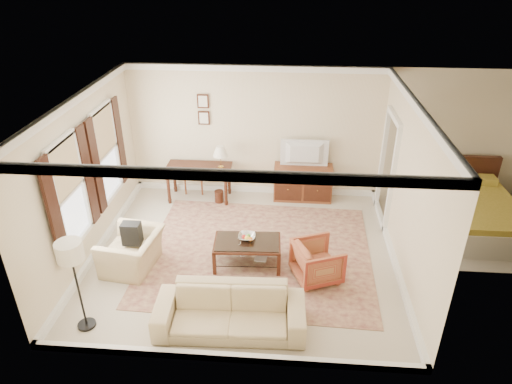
# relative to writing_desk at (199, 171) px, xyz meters

# --- Properties ---
(room_shell) EXTENTS (5.51, 5.01, 2.91)m
(room_shell) POSITION_rel_writing_desk_xyz_m (1.20, -2.05, 1.81)
(room_shell) COLOR beige
(room_shell) RESTS_ON ground
(annex_bedroom) EXTENTS (3.00, 2.70, 2.90)m
(annex_bedroom) POSITION_rel_writing_desk_xyz_m (5.69, -0.90, -0.33)
(annex_bedroom) COLOR beige
(annex_bedroom) RESTS_ON ground
(window_front) EXTENTS (0.12, 1.56, 1.80)m
(window_front) POSITION_rel_writing_desk_xyz_m (-1.50, -2.75, 0.88)
(window_front) COLOR #CCB284
(window_front) RESTS_ON room_shell
(window_rear) EXTENTS (0.12, 1.56, 1.80)m
(window_rear) POSITION_rel_writing_desk_xyz_m (-1.50, -1.15, 0.88)
(window_rear) COLOR #CCB284
(window_rear) RESTS_ON room_shell
(doorway) EXTENTS (0.10, 1.12, 2.25)m
(doorway) POSITION_rel_writing_desk_xyz_m (3.91, -0.55, 0.41)
(doorway) COLOR white
(doorway) RESTS_ON room_shell
(rug) EXTENTS (4.21, 3.65, 0.01)m
(rug) POSITION_rel_writing_desk_xyz_m (1.46, -1.98, -0.66)
(rug) COLOR maroon
(rug) RESTS_ON room_shell
(writing_desk) EXTENTS (1.42, 0.71, 0.78)m
(writing_desk) POSITION_rel_writing_desk_xyz_m (0.00, 0.00, 0.00)
(writing_desk) COLOR #3E1C11
(writing_desk) RESTS_ON room_shell
(desk_chair) EXTENTS (0.51, 0.51, 1.05)m
(desk_chair) POSITION_rel_writing_desk_xyz_m (-0.17, 0.35, -0.14)
(desk_chair) COLOR brown
(desk_chair) RESTS_ON room_shell
(desk_lamp) EXTENTS (0.32, 0.32, 0.50)m
(desk_lamp) POSITION_rel_writing_desk_xyz_m (0.50, 0.00, 0.36)
(desk_lamp) COLOR silver
(desk_lamp) RESTS_ON writing_desk
(framed_prints) EXTENTS (0.25, 0.04, 0.68)m
(framed_prints) POSITION_rel_writing_desk_xyz_m (0.10, 0.42, 1.27)
(framed_prints) COLOR #3E1C11
(framed_prints) RESTS_ON room_shell
(sideboard) EXTENTS (1.27, 0.49, 0.78)m
(sideboard) POSITION_rel_writing_desk_xyz_m (2.29, 0.18, -0.27)
(sideboard) COLOR brown
(sideboard) RESTS_ON room_shell
(tv) EXTENTS (0.98, 0.57, 0.13)m
(tv) POSITION_rel_writing_desk_xyz_m (2.29, 0.16, 0.61)
(tv) COLOR black
(tv) RESTS_ON sideboard
(coffee_table) EXTENTS (1.19, 0.73, 0.49)m
(coffee_table) POSITION_rel_writing_desk_xyz_m (1.29, -2.34, -0.29)
(coffee_table) COLOR #3E1C11
(coffee_table) RESTS_ON room_shell
(fruit_bowl) EXTENTS (0.42, 0.42, 0.10)m
(fruit_bowl) POSITION_rel_writing_desk_xyz_m (1.28, -2.26, -0.12)
(fruit_bowl) COLOR silver
(fruit_bowl) RESTS_ON coffee_table
(book_a) EXTENTS (0.27, 0.14, 0.38)m
(book_a) POSITION_rel_writing_desk_xyz_m (1.12, -2.26, -0.48)
(book_a) COLOR brown
(book_a) RESTS_ON coffee_table
(book_b) EXTENTS (0.28, 0.07, 0.38)m
(book_b) POSITION_rel_writing_desk_xyz_m (1.44, -2.34, -0.48)
(book_b) COLOR brown
(book_b) RESTS_ON coffee_table
(striped_armchair) EXTENTS (0.90, 0.93, 0.75)m
(striped_armchair) POSITION_rel_writing_desk_xyz_m (2.50, -2.63, -0.29)
(striped_armchair) COLOR maroon
(striped_armchair) RESTS_ON room_shell
(club_armchair) EXTENTS (0.80, 1.11, 0.90)m
(club_armchair) POSITION_rel_writing_desk_xyz_m (-0.70, -2.57, -0.22)
(club_armchair) COLOR tan
(club_armchair) RESTS_ON room_shell
(backpack) EXTENTS (0.27, 0.35, 0.40)m
(backpack) POSITION_rel_writing_desk_xyz_m (-0.70, -2.48, 0.03)
(backpack) COLOR black
(backpack) RESTS_ON club_armchair
(sofa) EXTENTS (2.20, 0.71, 0.85)m
(sofa) POSITION_rel_writing_desk_xyz_m (1.19, -3.90, -0.24)
(sofa) COLOR tan
(sofa) RESTS_ON room_shell
(floor_lamp) EXTENTS (0.37, 0.37, 1.50)m
(floor_lamp) POSITION_rel_writing_desk_xyz_m (-0.97, -4.03, 0.59)
(floor_lamp) COLOR black
(floor_lamp) RESTS_ON room_shell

